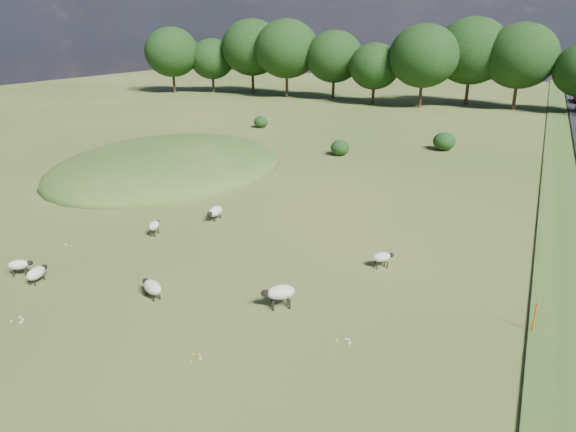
{
  "coord_description": "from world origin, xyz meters",
  "views": [
    {
      "loc": [
        12.85,
        -18.17,
        10.0
      ],
      "look_at": [
        2.0,
        4.0,
        1.0
      ],
      "focal_mm": 32.0,
      "sensor_mm": 36.0,
      "label": 1
    }
  ],
  "objects_px": {
    "sheep_0": "(36,273)",
    "sheep_5": "(154,225)",
    "marker_post": "(534,318)",
    "sheep_1": "(280,293)",
    "sheep_2": "(152,287)",
    "sheep_4": "(215,212)",
    "sheep_6": "(382,257)",
    "sheep_3": "(19,265)"
  },
  "relations": [
    {
      "from": "sheep_2",
      "to": "sheep_5",
      "type": "height_order",
      "value": "sheep_5"
    },
    {
      "from": "sheep_1",
      "to": "sheep_4",
      "type": "relative_size",
      "value": 0.97
    },
    {
      "from": "marker_post",
      "to": "sheep_5",
      "type": "xyz_separation_m",
      "value": [
        -17.85,
        1.42,
        -0.08
      ]
    },
    {
      "from": "sheep_2",
      "to": "sheep_6",
      "type": "xyz_separation_m",
      "value": [
        7.39,
        6.61,
        0.06
      ]
    },
    {
      "from": "marker_post",
      "to": "sheep_4",
      "type": "height_order",
      "value": "marker_post"
    },
    {
      "from": "sheep_0",
      "to": "sheep_2",
      "type": "bearing_deg",
      "value": -90.36
    },
    {
      "from": "sheep_6",
      "to": "marker_post",
      "type": "bearing_deg",
      "value": -67.03
    },
    {
      "from": "sheep_1",
      "to": "sheep_2",
      "type": "relative_size",
      "value": 0.98
    },
    {
      "from": "sheep_1",
      "to": "sheep_0",
      "type": "bearing_deg",
      "value": -25.42
    },
    {
      "from": "marker_post",
      "to": "sheep_4",
      "type": "distance_m",
      "value": 16.98
    },
    {
      "from": "sheep_4",
      "to": "sheep_6",
      "type": "distance_m",
      "value": 10.27
    },
    {
      "from": "sheep_3",
      "to": "sheep_6",
      "type": "relative_size",
      "value": 1.0
    },
    {
      "from": "marker_post",
      "to": "sheep_4",
      "type": "xyz_separation_m",
      "value": [
        -16.32,
        4.68,
        -0.12
      ]
    },
    {
      "from": "sheep_3",
      "to": "sheep_4",
      "type": "bearing_deg",
      "value": 28.38
    },
    {
      "from": "sheep_2",
      "to": "sheep_5",
      "type": "xyz_separation_m",
      "value": [
        -4.24,
        5.23,
        0.06
      ]
    },
    {
      "from": "marker_post",
      "to": "sheep_2",
      "type": "height_order",
      "value": "marker_post"
    },
    {
      "from": "sheep_0",
      "to": "sheep_2",
      "type": "distance_m",
      "value": 5.32
    },
    {
      "from": "sheep_6",
      "to": "sheep_0",
      "type": "bearing_deg",
      "value": 168.6
    },
    {
      "from": "sheep_3",
      "to": "sheep_1",
      "type": "bearing_deg",
      "value": -28.24
    },
    {
      "from": "sheep_1",
      "to": "sheep_2",
      "type": "xyz_separation_m",
      "value": [
        -4.9,
        -1.46,
        -0.21
      ]
    },
    {
      "from": "marker_post",
      "to": "sheep_1",
      "type": "xyz_separation_m",
      "value": [
        -8.71,
        -2.35,
        0.07
      ]
    },
    {
      "from": "marker_post",
      "to": "sheep_0",
      "type": "bearing_deg",
      "value": -165.37
    },
    {
      "from": "sheep_6",
      "to": "sheep_1",
      "type": "bearing_deg",
      "value": -158.6
    },
    {
      "from": "sheep_4",
      "to": "sheep_6",
      "type": "xyz_separation_m",
      "value": [
        10.1,
        -1.89,
        0.04
      ]
    },
    {
      "from": "marker_post",
      "to": "sheep_2",
      "type": "bearing_deg",
      "value": -164.34
    },
    {
      "from": "sheep_0",
      "to": "sheep_2",
      "type": "xyz_separation_m",
      "value": [
        5.21,
        1.1,
        0.04
      ]
    },
    {
      "from": "sheep_0",
      "to": "sheep_3",
      "type": "relative_size",
      "value": 1.24
    },
    {
      "from": "sheep_6",
      "to": "sheep_5",
      "type": "bearing_deg",
      "value": 143.89
    },
    {
      "from": "sheep_1",
      "to": "sheep_5",
      "type": "distance_m",
      "value": 9.9
    },
    {
      "from": "sheep_0",
      "to": "sheep_2",
      "type": "relative_size",
      "value": 0.92
    },
    {
      "from": "sheep_2",
      "to": "sheep_3",
      "type": "distance_m",
      "value": 6.45
    },
    {
      "from": "marker_post",
      "to": "sheep_1",
      "type": "relative_size",
      "value": 0.94
    },
    {
      "from": "marker_post",
      "to": "sheep_3",
      "type": "height_order",
      "value": "marker_post"
    },
    {
      "from": "sheep_2",
      "to": "sheep_5",
      "type": "relative_size",
      "value": 1.21
    },
    {
      "from": "marker_post",
      "to": "sheep_5",
      "type": "bearing_deg",
      "value": 175.46
    },
    {
      "from": "sheep_0",
      "to": "sheep_1",
      "type": "height_order",
      "value": "sheep_1"
    },
    {
      "from": "sheep_3",
      "to": "sheep_4",
      "type": "distance_m",
      "value": 10.17
    },
    {
      "from": "sheep_4",
      "to": "sheep_6",
      "type": "height_order",
      "value": "sheep_4"
    },
    {
      "from": "sheep_4",
      "to": "sheep_5",
      "type": "relative_size",
      "value": 1.23
    },
    {
      "from": "sheep_0",
      "to": "sheep_5",
      "type": "relative_size",
      "value": 1.11
    },
    {
      "from": "sheep_0",
      "to": "sheep_4",
      "type": "bearing_deg",
      "value": -26.83
    },
    {
      "from": "sheep_1",
      "to": "sheep_5",
      "type": "height_order",
      "value": "sheep_1"
    }
  ]
}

